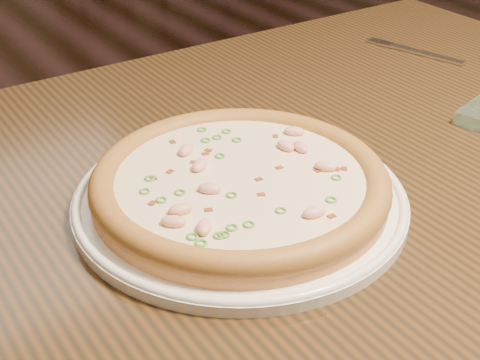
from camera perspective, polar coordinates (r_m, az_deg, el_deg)
ground at (r=1.89m, az=-2.25°, el=-5.99°), size 9.00×9.00×0.00m
hero_table at (r=0.86m, az=4.82°, el=-3.59°), size 1.20×0.80×0.75m
plate at (r=0.71m, az=-0.00°, el=-1.46°), size 0.35×0.35×0.02m
pizza at (r=0.70m, az=0.00°, el=-0.21°), size 0.32×0.32×0.03m
fork at (r=1.16m, az=14.94°, el=10.52°), size 0.06×0.17×0.00m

